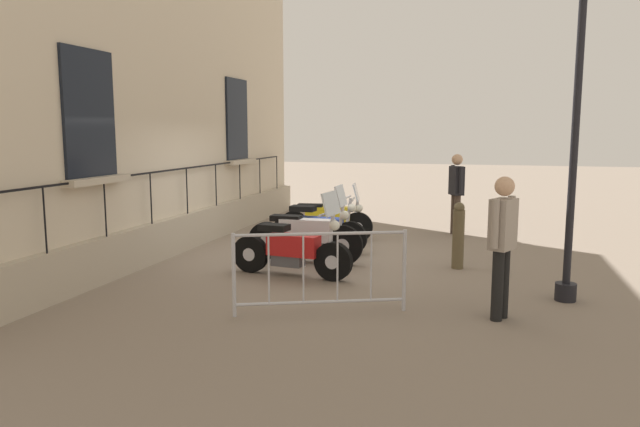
{
  "coord_description": "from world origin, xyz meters",
  "views": [
    {
      "loc": [
        3.28,
        -10.08,
        2.3
      ],
      "look_at": [
        0.46,
        0.0,
        0.8
      ],
      "focal_mm": 33.05,
      "sensor_mm": 36.0,
      "label": 1
    }
  ],
  "objects_px": {
    "pedestrian_walking": "(502,239)",
    "motorcycle_yellow": "(327,220)",
    "bollard": "(458,235)",
    "crowd_barrier": "(320,270)",
    "motorcycle_blue": "(318,230)",
    "motorcycle_red": "(293,250)",
    "motorcycle_white": "(306,236)",
    "pedestrian_standing": "(456,189)"
  },
  "relations": [
    {
      "from": "motorcycle_red",
      "to": "pedestrian_standing",
      "type": "height_order",
      "value": "pedestrian_standing"
    },
    {
      "from": "motorcycle_yellow",
      "to": "pedestrian_standing",
      "type": "height_order",
      "value": "pedestrian_standing"
    },
    {
      "from": "motorcycle_red",
      "to": "pedestrian_walking",
      "type": "height_order",
      "value": "pedestrian_walking"
    },
    {
      "from": "pedestrian_walking",
      "to": "motorcycle_yellow",
      "type": "bearing_deg",
      "value": 127.67
    },
    {
      "from": "crowd_barrier",
      "to": "pedestrian_standing",
      "type": "height_order",
      "value": "pedestrian_standing"
    },
    {
      "from": "crowd_barrier",
      "to": "motorcycle_red",
      "type": "bearing_deg",
      "value": 118.6
    },
    {
      "from": "motorcycle_red",
      "to": "crowd_barrier",
      "type": "xyz_separation_m",
      "value": [
        0.93,
        -1.7,
        0.14
      ]
    },
    {
      "from": "motorcycle_white",
      "to": "motorcycle_yellow",
      "type": "xyz_separation_m",
      "value": [
        -0.17,
        2.05,
        -0.04
      ]
    },
    {
      "from": "motorcycle_blue",
      "to": "pedestrian_walking",
      "type": "bearing_deg",
      "value": -44.98
    },
    {
      "from": "crowd_barrier",
      "to": "pedestrian_walking",
      "type": "bearing_deg",
      "value": 10.21
    },
    {
      "from": "motorcycle_yellow",
      "to": "pedestrian_walking",
      "type": "xyz_separation_m",
      "value": [
        3.35,
        -4.33,
        0.56
      ]
    },
    {
      "from": "motorcycle_white",
      "to": "bollard",
      "type": "bearing_deg",
      "value": 6.48
    },
    {
      "from": "motorcycle_yellow",
      "to": "crowd_barrier",
      "type": "distance_m",
      "value": 4.87
    },
    {
      "from": "bollard",
      "to": "crowd_barrier",
      "type": "bearing_deg",
      "value": -117.53
    },
    {
      "from": "motorcycle_blue",
      "to": "pedestrian_walking",
      "type": "xyz_separation_m",
      "value": [
        3.21,
        -3.2,
        0.57
      ]
    },
    {
      "from": "motorcycle_blue",
      "to": "pedestrian_standing",
      "type": "bearing_deg",
      "value": 47.95
    },
    {
      "from": "motorcycle_red",
      "to": "motorcycle_white",
      "type": "bearing_deg",
      "value": 94.9
    },
    {
      "from": "motorcycle_white",
      "to": "pedestrian_walking",
      "type": "relative_size",
      "value": 1.18
    },
    {
      "from": "motorcycle_yellow",
      "to": "pedestrian_walking",
      "type": "height_order",
      "value": "pedestrian_walking"
    },
    {
      "from": "motorcycle_red",
      "to": "crowd_barrier",
      "type": "distance_m",
      "value": 1.95
    },
    {
      "from": "motorcycle_blue",
      "to": "motorcycle_red",
      "type": "bearing_deg",
      "value": -86.48
    },
    {
      "from": "motorcycle_white",
      "to": "motorcycle_blue",
      "type": "bearing_deg",
      "value": 92.05
    },
    {
      "from": "motorcycle_white",
      "to": "crowd_barrier",
      "type": "relative_size",
      "value": 1.01
    },
    {
      "from": "motorcycle_white",
      "to": "motorcycle_yellow",
      "type": "height_order",
      "value": "motorcycle_white"
    },
    {
      "from": "crowd_barrier",
      "to": "pedestrian_walking",
      "type": "height_order",
      "value": "pedestrian_walking"
    },
    {
      "from": "bollard",
      "to": "pedestrian_walking",
      "type": "height_order",
      "value": "pedestrian_walking"
    },
    {
      "from": "bollard",
      "to": "pedestrian_standing",
      "type": "xyz_separation_m",
      "value": [
        -0.2,
        3.28,
        0.45
      ]
    },
    {
      "from": "motorcycle_red",
      "to": "bollard",
      "type": "height_order",
      "value": "motorcycle_red"
    },
    {
      "from": "crowd_barrier",
      "to": "pedestrian_walking",
      "type": "distance_m",
      "value": 2.24
    },
    {
      "from": "pedestrian_standing",
      "to": "pedestrian_walking",
      "type": "height_order",
      "value": "pedestrian_standing"
    },
    {
      "from": "bollard",
      "to": "pedestrian_standing",
      "type": "height_order",
      "value": "pedestrian_standing"
    },
    {
      "from": "motorcycle_white",
      "to": "pedestrian_standing",
      "type": "relative_size",
      "value": 1.17
    },
    {
      "from": "motorcycle_red",
      "to": "motorcycle_yellow",
      "type": "height_order",
      "value": "motorcycle_red"
    },
    {
      "from": "motorcycle_blue",
      "to": "crowd_barrier",
      "type": "relative_size",
      "value": 0.94
    },
    {
      "from": "motorcycle_blue",
      "to": "pedestrian_standing",
      "type": "relative_size",
      "value": 1.08
    },
    {
      "from": "pedestrian_standing",
      "to": "motorcycle_white",
      "type": "bearing_deg",
      "value": -123.45
    },
    {
      "from": "motorcycle_blue",
      "to": "motorcycle_yellow",
      "type": "height_order",
      "value": "motorcycle_yellow"
    },
    {
      "from": "crowd_barrier",
      "to": "motorcycle_yellow",
      "type": "bearing_deg",
      "value": 104.08
    },
    {
      "from": "motorcycle_red",
      "to": "pedestrian_walking",
      "type": "relative_size",
      "value": 1.17
    },
    {
      "from": "bollard",
      "to": "pedestrian_standing",
      "type": "relative_size",
      "value": 0.63
    },
    {
      "from": "motorcycle_yellow",
      "to": "pedestrian_walking",
      "type": "distance_m",
      "value": 5.5
    },
    {
      "from": "motorcycle_yellow",
      "to": "bollard",
      "type": "height_order",
      "value": "motorcycle_yellow"
    }
  ]
}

